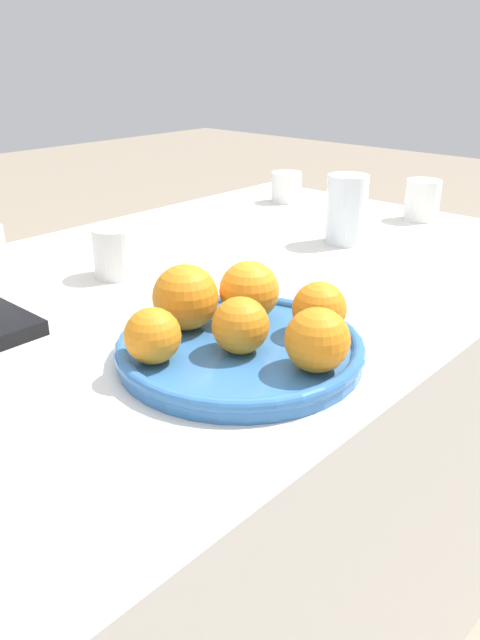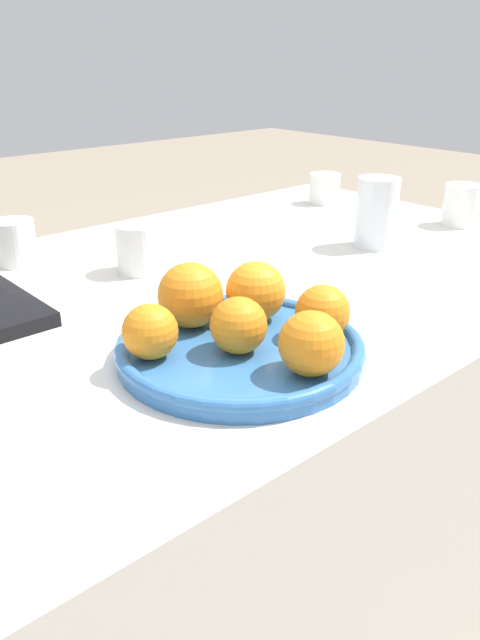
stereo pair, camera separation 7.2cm
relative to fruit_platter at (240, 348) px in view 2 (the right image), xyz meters
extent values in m
plane|color=gray|center=(0.14, 0.23, -0.75)|extent=(12.00, 12.00, 0.00)
cube|color=silver|center=(0.14, 0.23, -0.38)|extent=(1.40, 0.84, 0.74)
cylinder|color=#336BAD|center=(0.00, 0.00, 0.00)|extent=(0.29, 0.29, 0.02)
torus|color=#336BAD|center=(0.00, 0.00, 0.00)|extent=(0.30, 0.30, 0.02)
sphere|color=orange|center=(-0.10, 0.04, 0.04)|extent=(0.06, 0.06, 0.06)
sphere|color=orange|center=(0.01, -0.10, 0.04)|extent=(0.07, 0.07, 0.07)
sphere|color=orange|center=(-0.01, -0.01, 0.04)|extent=(0.07, 0.07, 0.07)
sphere|color=orange|center=(0.06, 0.04, 0.04)|extent=(0.08, 0.08, 0.08)
sphere|color=orange|center=(0.09, -0.05, 0.04)|extent=(0.07, 0.07, 0.07)
sphere|color=orange|center=(-0.01, 0.08, 0.05)|extent=(0.08, 0.08, 0.08)
cylinder|color=silver|center=(0.49, 0.18, 0.05)|extent=(0.08, 0.08, 0.13)
cylinder|color=white|center=(0.68, 0.47, 0.02)|extent=(0.07, 0.07, 0.07)
cylinder|color=white|center=(0.08, 0.34, 0.03)|extent=(0.07, 0.07, 0.08)
cylinder|color=white|center=(-0.05, 0.52, 0.02)|extent=(0.07, 0.07, 0.08)
cylinder|color=white|center=(0.75, 0.15, 0.03)|extent=(0.07, 0.07, 0.08)
camera|label=1|loc=(-0.49, -0.45, 0.33)|focal=35.00mm
camera|label=2|loc=(-0.44, -0.50, 0.33)|focal=35.00mm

